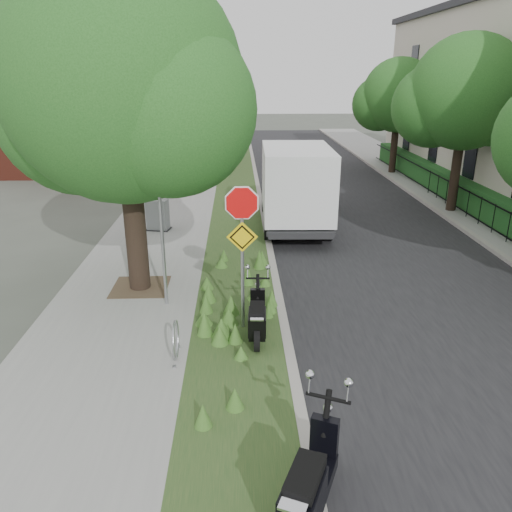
{
  "coord_description": "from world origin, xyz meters",
  "views": [
    {
      "loc": [
        -1.48,
        -9.0,
        5.3
      ],
      "look_at": [
        -1.07,
        1.79,
        1.3
      ],
      "focal_mm": 35.0,
      "sensor_mm": 36.0,
      "label": 1
    }
  ],
  "objects": [
    {
      "name": "fence_far",
      "position": [
        7.2,
        10.0,
        0.67
      ],
      "size": [
        0.04,
        24.0,
        1.0
      ],
      "color": "black",
      "rests_on": "ground"
    },
    {
      "name": "box_truck",
      "position": [
        0.54,
        8.24,
        1.63
      ],
      "size": [
        2.36,
        5.59,
        2.5
      ],
      "color": "#262628",
      "rests_on": "ground"
    },
    {
      "name": "kerb_near",
      "position": [
        -0.5,
        10.0,
        0.07
      ],
      "size": [
        0.2,
        60.0,
        0.13
      ],
      "primitive_type": "cube",
      "color": "#9E9991",
      "rests_on": "ground"
    },
    {
      "name": "sidewalk_near",
      "position": [
        -4.25,
        10.0,
        0.06
      ],
      "size": [
        3.5,
        60.0,
        0.12
      ],
      "primitive_type": "cube",
      "color": "gray",
      "rests_on": "ground"
    },
    {
      "name": "bare_post",
      "position": [
        -3.2,
        1.8,
        2.12
      ],
      "size": [
        0.08,
        0.08,
        4.0
      ],
      "color": "#A5A8AD",
      "rests_on": "ground"
    },
    {
      "name": "scooter_far",
      "position": [
        -0.69,
        -4.43,
        0.58
      ],
      "size": [
        0.98,
        1.89,
        0.96
      ],
      "color": "black",
      "rests_on": "ground"
    },
    {
      "name": "utility_cabinet",
      "position": [
        -4.26,
        7.78,
        0.63
      ],
      "size": [
        0.89,
        0.68,
        1.07
      ],
      "color": "#262628",
      "rests_on": "ground"
    },
    {
      "name": "brick_building",
      "position": [
        -9.5,
        22.0,
        4.21
      ],
      "size": [
        9.4,
        10.4,
        8.3
      ],
      "color": "maroon",
      "rests_on": "ground"
    },
    {
      "name": "road",
      "position": [
        3.0,
        10.0,
        0.01
      ],
      "size": [
        7.0,
        60.0,
        0.01
      ],
      "primitive_type": "cube",
      "color": "black",
      "rests_on": "ground"
    },
    {
      "name": "ground",
      "position": [
        0.0,
        0.0,
        0.0
      ],
      "size": [
        120.0,
        120.0,
        0.0
      ],
      "primitive_type": "plane",
      "color": "#4C5147",
      "rests_on": "ground"
    },
    {
      "name": "scooter_near",
      "position": [
        -1.11,
        0.03,
        0.52
      ],
      "size": [
        0.41,
        1.73,
        0.82
      ],
      "color": "black",
      "rests_on": "ground"
    },
    {
      "name": "street_tree_main",
      "position": [
        -4.08,
        2.86,
        4.8
      ],
      "size": [
        6.21,
        5.54,
        7.66
      ],
      "color": "black",
      "rests_on": "ground"
    },
    {
      "name": "far_tree_b",
      "position": [
        6.94,
        10.05,
        4.37
      ],
      "size": [
        4.83,
        4.31,
        6.56
      ],
      "color": "black",
      "rests_on": "ground"
    },
    {
      "name": "bike_hoop",
      "position": [
        -2.7,
        -0.6,
        0.5
      ],
      "size": [
        0.06,
        0.78,
        0.77
      ],
      "color": "#A5A8AD",
      "rests_on": "ground"
    },
    {
      "name": "hedge_far",
      "position": [
        7.9,
        10.0,
        0.67
      ],
      "size": [
        1.0,
        24.0,
        1.1
      ],
      "primitive_type": "cube",
      "color": "#19481B",
      "rests_on": "footpath_far"
    },
    {
      "name": "far_tree_c",
      "position": [
        6.94,
        18.04,
        3.95
      ],
      "size": [
        4.37,
        3.89,
        5.93
      ],
      "color": "black",
      "rests_on": "ground"
    },
    {
      "name": "kerb_far",
      "position": [
        6.5,
        10.0,
        0.07
      ],
      "size": [
        0.2,
        60.0,
        0.13
      ],
      "primitive_type": "cube",
      "color": "#9E9991",
      "rests_on": "ground"
    },
    {
      "name": "footpath_far",
      "position": [
        8.2,
        10.0,
        0.06
      ],
      "size": [
        3.2,
        60.0,
        0.12
      ],
      "primitive_type": "cube",
      "color": "gray",
      "rests_on": "ground"
    },
    {
      "name": "sign_assembly",
      "position": [
        -1.4,
        0.58,
        2.33
      ],
      "size": [
        0.94,
        0.08,
        3.22
      ],
      "color": "#A5A8AD",
      "rests_on": "ground"
    },
    {
      "name": "verge",
      "position": [
        -1.5,
        10.0,
        0.06
      ],
      "size": [
        2.0,
        60.0,
        0.12
      ],
      "primitive_type": "cube",
      "color": "#294A1F",
      "rests_on": "ground"
    }
  ]
}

